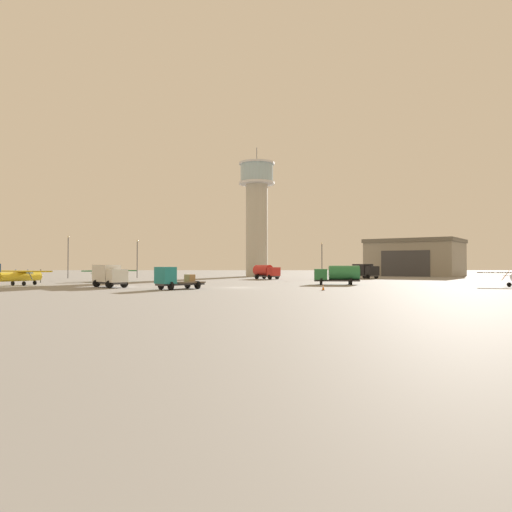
% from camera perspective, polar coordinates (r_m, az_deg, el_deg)
% --- Properties ---
extents(ground_plane, '(400.00, 400.00, 0.00)m').
position_cam_1_polar(ground_plane, '(62.49, -1.97, -3.82)').
color(ground_plane, gray).
extents(control_tower, '(9.32, 9.32, 33.84)m').
position_cam_1_polar(control_tower, '(124.66, 0.09, 5.55)').
color(control_tower, '#B2AD9E').
rests_on(control_tower, ground_plane).
extents(hangar, '(30.13, 29.01, 9.92)m').
position_cam_1_polar(hangar, '(136.65, 18.62, -0.18)').
color(hangar, gray).
rests_on(hangar, ground_plane).
extents(airplane_green, '(7.96, 8.30, 2.96)m').
position_cam_1_polar(airplane_green, '(88.65, -17.28, -2.07)').
color(airplane_green, '#287A42').
rests_on(airplane_green, ground_plane).
extents(airplane_yellow, '(10.35, 8.25, 3.17)m').
position_cam_1_polar(airplane_yellow, '(76.42, -26.61, -2.10)').
color(airplane_yellow, gold).
rests_on(airplane_yellow, ground_plane).
extents(truck_fuel_tanker_red, '(5.77, 5.92, 2.97)m').
position_cam_1_polar(truck_fuel_tanker_red, '(98.93, 1.20, -1.85)').
color(truck_fuel_tanker_red, '#38383D').
rests_on(truck_fuel_tanker_red, ground_plane).
extents(truck_box_white, '(5.88, 6.18, 3.01)m').
position_cam_1_polar(truck_box_white, '(66.26, -17.26, -2.18)').
color(truck_box_white, '#38383D').
rests_on(truck_box_white, ground_plane).
extents(truck_box_black, '(5.02, 6.59, 3.17)m').
position_cam_1_polar(truck_box_black, '(106.63, 13.00, -1.71)').
color(truck_box_black, '#38383D').
rests_on(truck_box_black, ground_plane).
extents(truck_fuel_tanker_green, '(6.90, 3.38, 2.88)m').
position_cam_1_polar(truck_fuel_tanker_green, '(72.93, 9.82, -2.15)').
color(truck_fuel_tanker_green, '#38383D').
rests_on(truck_fuel_tanker_green, ground_plane).
extents(truck_flatbed_teal, '(5.94, 5.97, 2.75)m').
position_cam_1_polar(truck_flatbed_teal, '(58.55, -9.92, -2.70)').
color(truck_flatbed_teal, '#38383D').
rests_on(truck_flatbed_teal, ground_plane).
extents(light_post_west, '(0.44, 0.44, 8.73)m').
position_cam_1_polar(light_post_west, '(111.03, -14.10, 0.10)').
color(light_post_west, '#38383D').
rests_on(light_post_west, ground_plane).
extents(light_post_east, '(0.44, 0.44, 9.47)m').
position_cam_1_polar(light_post_east, '(112.79, -21.67, 0.32)').
color(light_post_east, '#38383D').
rests_on(light_post_east, ground_plane).
extents(light_post_north, '(0.44, 0.44, 7.98)m').
position_cam_1_polar(light_post_north, '(105.58, 7.93, -0.08)').
color(light_post_north, '#38383D').
rests_on(light_post_north, ground_plane).
extents(traffic_cone_near_left, '(0.36, 0.36, 0.63)m').
position_cam_1_polar(traffic_cone_near_left, '(77.63, -15.47, -3.02)').
color(traffic_cone_near_left, black).
rests_on(traffic_cone_near_left, ground_plane).
extents(traffic_cone_near_right, '(0.36, 0.36, 0.74)m').
position_cam_1_polar(traffic_cone_near_right, '(56.32, 8.09, -3.75)').
color(traffic_cone_near_right, black).
rests_on(traffic_cone_near_right, ground_plane).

